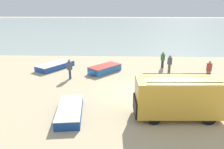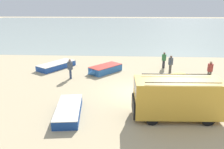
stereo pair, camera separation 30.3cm
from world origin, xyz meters
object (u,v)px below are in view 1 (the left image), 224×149
(fishing_rowboat_0, at_px, (56,65))
(fishing_rowboat_3, at_px, (70,110))
(fisherman_3, at_px, (170,62))
(parked_van, at_px, (178,97))
(fisherman_2, at_px, (209,69))
(fisherman_0, at_px, (70,67))
(fishing_rowboat_2, at_px, (104,69))
(fisherman_1, at_px, (163,58))
(fishing_rowboat_1, at_px, (174,79))

(fishing_rowboat_0, xyz_separation_m, fishing_rowboat_3, (3.65, -9.92, -0.01))
(fishing_rowboat_0, relative_size, fisherman_3, 2.72)
(parked_van, xyz_separation_m, fisherman_2, (4.41, 6.88, -0.26))
(fisherman_0, distance_m, fisherman_3, 9.58)
(fishing_rowboat_3, bearing_deg, fisherman_0, 5.66)
(fisherman_2, distance_m, fisherman_3, 3.64)
(fishing_rowboat_2, xyz_separation_m, fisherman_3, (6.41, 0.26, 0.69))
(fishing_rowboat_0, relative_size, fishing_rowboat_2, 1.27)
(fisherman_1, bearing_deg, parked_van, -129.40)
(fishing_rowboat_0, distance_m, fisherman_1, 11.19)
(fishing_rowboat_0, height_order, fishing_rowboat_3, fishing_rowboat_0)
(fishing_rowboat_0, bearing_deg, fishing_rowboat_1, -75.22)
(fisherman_0, relative_size, fisherman_3, 1.05)
(fishing_rowboat_1, relative_size, fishing_rowboat_2, 0.98)
(fishing_rowboat_1, distance_m, fishing_rowboat_3, 9.90)
(fisherman_3, bearing_deg, fishing_rowboat_1, 132.77)
(fishing_rowboat_3, height_order, fisherman_1, fisherman_1)
(fishing_rowboat_0, distance_m, fishing_rowboat_2, 5.27)
(parked_van, bearing_deg, fishing_rowboat_3, -3.18)
(fishing_rowboat_2, height_order, fishing_rowboat_3, fishing_rowboat_2)
(fishing_rowboat_3, relative_size, fisherman_2, 2.58)
(fishing_rowboat_1, distance_m, fisherman_1, 4.36)
(fisherman_0, bearing_deg, fishing_rowboat_3, 75.90)
(fishing_rowboat_3, distance_m, fisherman_2, 12.78)
(fishing_rowboat_0, relative_size, fishing_rowboat_1, 1.30)
(fishing_rowboat_3, height_order, fisherman_2, fisherman_2)
(parked_van, distance_m, fishing_rowboat_0, 14.27)
(fishing_rowboat_3, relative_size, fisherman_3, 2.61)
(fisherman_1, distance_m, fisherman_2, 5.03)
(parked_van, height_order, fisherman_0, parked_van)
(fishing_rowboat_2, relative_size, fisherman_1, 2.19)
(parked_van, height_order, fishing_rowboat_1, parked_van)
(fisherman_1, bearing_deg, fisherman_3, -111.74)
(fishing_rowboat_0, bearing_deg, fishing_rowboat_3, -126.94)
(fishing_rowboat_2, bearing_deg, fishing_rowboat_0, -63.80)
(fishing_rowboat_3, bearing_deg, fishing_rowboat_2, -16.43)
(fisherman_0, bearing_deg, fisherman_1, 177.02)
(fishing_rowboat_3, xyz_separation_m, fisherman_3, (7.85, 8.83, 0.75))
(parked_van, bearing_deg, fisherman_3, -100.99)
(fishing_rowboat_0, distance_m, fishing_rowboat_1, 11.95)
(fishing_rowboat_2, bearing_deg, fisherman_0, -14.47)
(fisherman_1, bearing_deg, fishing_rowboat_3, -159.16)
(parked_van, relative_size, fishing_rowboat_1, 1.41)
(fisherman_0, bearing_deg, parked_van, 112.94)
(fishing_rowboat_1, height_order, fisherman_1, fisherman_1)
(fishing_rowboat_1, distance_m, fisherman_0, 9.21)
(fishing_rowboat_1, relative_size, fisherman_1, 2.15)
(fisherman_2, bearing_deg, fishing_rowboat_1, -69.29)
(fisherman_0, bearing_deg, fisherman_2, 154.12)
(parked_van, xyz_separation_m, fishing_rowboat_2, (-4.98, 8.71, -0.96))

